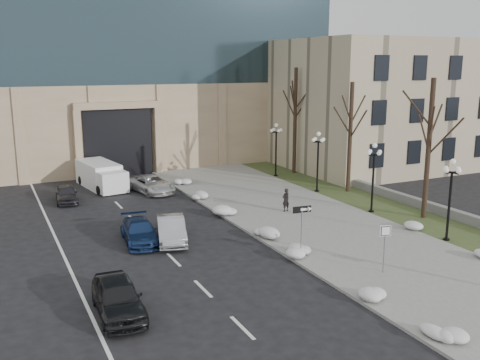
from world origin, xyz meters
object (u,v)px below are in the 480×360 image
Objects in this scene: car_b at (171,230)px; pedestrian at (286,200)px; car_a at (118,297)px; box_truck at (101,176)px; keep_sign at (385,239)px; lamppost_d at (276,143)px; one_way_sign at (305,215)px; car_e at (67,194)px; car_c at (140,232)px; lamppost_c at (318,154)px; car_d at (151,184)px; lamppost_a at (451,189)px; lamppost_b at (374,168)px.

pedestrian is at bearing 29.32° from car_b.
box_truck is at bearing 83.34° from car_a.
pedestrian is 11.41m from keep_sign.
lamppost_d is at bearing 50.67° from car_a.
one_way_sign is 0.59× the size of lamppost_d.
car_a reaches higher than car_b.
car_e is 2.34× the size of pedestrian.
car_c is 1.78× the size of keep_sign.
lamppost_c is (15.61, 5.57, 2.44)m from car_c.
car_d is at bearing -67.11° from pedestrian.
box_truck is (-3.15, 3.38, 0.32)m from car_d.
keep_sign is at bearing -79.40° from box_truck.
lamppost_d is at bearing 90.00° from lamppost_a.
car_a is 1.18× the size of car_e.
car_b is at bearing 154.11° from lamppost_a.
car_c is 0.91× the size of car_d.
box_truck is at bearing 121.68° from car_d.
lamppost_d is at bearing 91.23° from keep_sign.
lamppost_c reaches higher than car_e.
car_a is 1.55× the size of one_way_sign.
car_e is at bearing 169.92° from car_d.
one_way_sign is 0.59× the size of lamppost_b.
one_way_sign reaches higher than car_c.
lamppost_d is at bearing -17.98° from box_truck.
car_d is 6.38m from car_e.
car_c is 2.76× the size of pedestrian.
car_a is 12.46m from keep_sign.
lamppost_c is at bearing -37.20° from car_d.
car_a is at bearing -86.82° from car_e.
car_c is 15.83m from lamppost_b.
car_c is at bearing 144.28° from one_way_sign.
lamppost_d is at bearing -6.99° from car_d.
car_a is at bearing 24.95° from pedestrian.
car_c is 14.62m from box_truck.
lamppost_b reaches higher than car_b.
lamppost_b reaches higher than one_way_sign.
car_c is 0.91× the size of lamppost_d.
car_d is 0.72× the size of box_truck.
car_b is 1.53× the size of one_way_sign.
lamppost_a is (17.96, -18.50, 2.45)m from car_e.
one_way_sign is 20.23m from lamppost_d.
lamppost_b is (13.98, -0.29, 2.36)m from car_b.
keep_sign is 0.51× the size of lamppost_a.
car_d is 1.00× the size of lamppost_c.
car_e is 1.51× the size of keep_sign.
car_d is 13.11m from lamppost_c.
pedestrian is 0.64× the size of keep_sign.
lamppost_b is 13.00m from lamppost_d.
car_b is 0.65× the size of box_truck.
car_c is 0.91× the size of lamppost_a.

